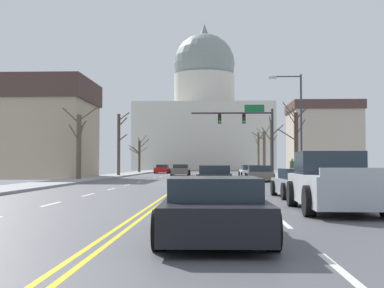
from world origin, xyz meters
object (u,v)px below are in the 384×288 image
(signal_gantry, at_px, (249,125))
(bicycle_parked, at_px, (328,178))
(sedan_near_00, at_px, (251,172))
(sedan_near_02, at_px, (214,176))
(sedan_near_04, at_px, (303,184))
(pedestrian_00, at_px, (292,168))
(street_lamp_right, at_px, (297,117))
(sedan_oncoming_00, at_px, (181,170))
(sedan_near_06, at_px, (214,209))
(sedan_near_01, at_px, (259,174))
(pickup_truck_near_05, at_px, (333,184))
(sedan_oncoming_01, at_px, (162,169))
(sedan_near_03, at_px, (215,178))

(signal_gantry, height_order, bicycle_parked, signal_gantry)
(sedan_near_00, distance_m, sedan_near_02, 13.24)
(sedan_near_04, height_order, pedestrian_00, pedestrian_00)
(street_lamp_right, bearing_deg, bicycle_parked, -82.35)
(signal_gantry, height_order, sedan_oncoming_00, signal_gantry)
(sedan_near_00, xyz_separation_m, pedestrian_00, (2.52, -7.36, 0.45))
(sedan_near_00, relative_size, sedan_near_06, 0.98)
(sedan_near_01, bearing_deg, pickup_truck_near_05, -90.11)
(sedan_near_04, relative_size, pedestrian_00, 2.73)
(sedan_near_02, distance_m, sedan_oncoming_01, 38.15)
(sedan_oncoming_01, bearing_deg, street_lamp_right, -69.02)
(pickup_truck_near_05, height_order, sedan_near_06, pickup_truck_near_05)
(bicycle_parked, bearing_deg, sedan_near_06, -107.23)
(sedan_near_04, distance_m, pedestrian_00, 18.47)
(sedan_near_03, xyz_separation_m, bicycle_parked, (6.71, 4.18, -0.10))
(sedan_near_01, xyz_separation_m, sedan_near_02, (-3.44, -5.94, -0.02))
(pickup_truck_near_05, bearing_deg, sedan_near_06, -121.01)
(sedan_oncoming_00, bearing_deg, bicycle_parked, -69.49)
(street_lamp_right, xyz_separation_m, sedan_near_06, (-5.96, -28.11, -4.14))
(pedestrian_00, bearing_deg, sedan_near_06, -101.17)
(signal_gantry, bearing_deg, street_lamp_right, -79.08)
(sedan_oncoming_00, bearing_deg, street_lamp_right, -66.16)
(sedan_near_06, bearing_deg, sedan_near_01, 83.46)
(street_lamp_right, relative_size, sedan_near_01, 1.63)
(sedan_near_03, relative_size, sedan_near_04, 1.01)
(pickup_truck_near_05, bearing_deg, sedan_oncoming_01, 100.48)
(sedan_oncoming_00, distance_m, pedestrian_00, 22.39)
(sedan_near_02, distance_m, pickup_truck_near_05, 18.93)
(sedan_near_04, xyz_separation_m, sedan_near_06, (-3.53, -11.46, -0.02))
(sedan_near_00, height_order, sedan_near_06, sedan_near_00)
(sedan_near_00, xyz_separation_m, bicycle_parked, (3.44, -15.21, -0.09))
(sedan_near_00, bearing_deg, pedestrian_00, -71.10)
(sedan_near_03, height_order, sedan_oncoming_01, sedan_near_03)
(sedan_near_06, distance_m, sedan_oncoming_01, 62.21)
(sedan_near_04, distance_m, sedan_near_06, 11.99)
(sedan_near_00, distance_m, sedan_near_04, 25.67)
(street_lamp_right, bearing_deg, pedestrian_00, 92.96)
(sedan_near_00, relative_size, sedan_oncoming_01, 1.04)
(pickup_truck_near_05, distance_m, sedan_oncoming_00, 44.88)
(sedan_near_06, relative_size, pedestrian_00, 2.80)
(street_lamp_right, relative_size, sedan_near_02, 1.62)
(sedan_oncoming_01, xyz_separation_m, bicycle_parked, (13.76, -39.91, -0.08))
(sedan_oncoming_00, xyz_separation_m, pedestrian_00, (9.59, -20.23, 0.44))
(sedan_near_01, distance_m, bicycle_parked, 8.98)
(sedan_near_01, bearing_deg, bicycle_parked, -68.23)
(sedan_oncoming_01, bearing_deg, pedestrian_00, -68.17)
(pickup_truck_near_05, bearing_deg, street_lamp_right, 83.53)
(sedan_near_02, xyz_separation_m, pickup_truck_near_05, (3.39, -18.62, 0.21))
(sedan_near_04, height_order, sedan_oncoming_01, sedan_oncoming_01)
(sedan_near_06, distance_m, bicycle_parked, 22.95)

